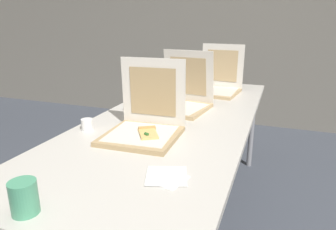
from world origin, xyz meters
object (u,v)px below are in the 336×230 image
object	(u,v)px
table	(175,124)
napkin_pile	(167,177)
cup_white_near_left	(87,124)
pizza_box_front	(144,125)
cup_printed_front	(24,197)
pizza_box_middle	(181,100)
cup_white_far	(160,95)
cup_white_mid	(130,106)
pizza_box_back	(216,86)

from	to	relation	value
table	napkin_pile	world-z (taller)	napkin_pile
cup_white_near_left	napkin_pile	distance (m)	0.66
pizza_box_front	cup_printed_front	bearing A→B (deg)	-97.29
pizza_box_middle	table	bearing A→B (deg)	-76.80
cup_printed_front	napkin_pile	xyz separation A→B (m)	(0.31, 0.34, -0.05)
pizza_box_front	cup_white_far	size ratio (longest dim) A/B	6.02
pizza_box_middle	cup_printed_front	distance (m)	1.22
table	pizza_box_front	distance (m)	0.36
pizza_box_front	cup_white_near_left	xyz separation A→B (m)	(-0.31, -0.02, -0.02)
pizza_box_front	cup_white_mid	bearing A→B (deg)	124.09
table	pizza_box_back	distance (m)	0.72
pizza_box_front	napkin_pile	distance (m)	0.44
cup_printed_front	pizza_box_front	bearing A→B (deg)	84.80
pizza_box_front	napkin_pile	xyz separation A→B (m)	(0.25, -0.36, -0.05)
pizza_box_middle	pizza_box_back	world-z (taller)	pizza_box_back
cup_white_mid	cup_white_far	size ratio (longest dim) A/B	1.00
cup_white_near_left	pizza_box_front	bearing A→B (deg)	4.17
table	cup_white_mid	bearing A→B (deg)	177.21
pizza_box_front	pizza_box_back	xyz separation A→B (m)	(0.13, 1.06, 0.00)
table	cup_printed_front	size ratio (longest dim) A/B	22.01
table	cup_white_far	bearing A→B (deg)	123.37
pizza_box_middle	cup_white_mid	size ratio (longest dim) A/B	6.35
table	pizza_box_middle	size ratio (longest dim) A/B	5.86
cup_white_far	napkin_pile	bearing A→B (deg)	-67.09
pizza_box_front	cup_printed_front	distance (m)	0.70
table	cup_white_far	xyz separation A→B (m)	(-0.23, 0.36, 0.08)
pizza_box_middle	napkin_pile	world-z (taller)	pizza_box_middle
pizza_box_back	cup_printed_front	xyz separation A→B (m)	(-0.20, -1.75, -0.00)
pizza_box_front	cup_printed_front	xyz separation A→B (m)	(-0.06, -0.70, -0.00)
cup_white_mid	cup_printed_front	distance (m)	1.08
cup_white_far	pizza_box_back	bearing A→B (deg)	46.95
pizza_box_front	cup_printed_front	size ratio (longest dim) A/B	3.56
cup_white_far	napkin_pile	size ratio (longest dim) A/B	0.33
table	pizza_box_front	bearing A→B (deg)	-96.13
pizza_box_middle	cup_white_near_left	distance (m)	0.64
pizza_box_front	pizza_box_middle	world-z (taller)	pizza_box_front
pizza_box_back	cup_white_far	distance (m)	0.49
cup_white_near_left	napkin_pile	size ratio (longest dim) A/B	0.33
table	pizza_box_front	world-z (taller)	pizza_box_front
cup_white_far	napkin_pile	xyz separation A→B (m)	(0.45, -1.06, -0.03)
table	pizza_box_back	world-z (taller)	pizza_box_back
pizza_box_middle	pizza_box_back	bearing A→B (deg)	84.72
cup_printed_front	cup_white_near_left	bearing A→B (deg)	110.29
cup_white_mid	cup_white_near_left	world-z (taller)	same
pizza_box_back	cup_white_near_left	bearing A→B (deg)	-106.36
pizza_box_back	cup_white_near_left	xyz separation A→B (m)	(-0.45, -1.08, -0.02)
cup_white_far	cup_printed_front	xyz separation A→B (m)	(0.13, -1.40, 0.02)
pizza_box_front	pizza_box_back	bearing A→B (deg)	80.64
pizza_box_middle	cup_white_far	distance (m)	0.28
table	cup_white_mid	xyz separation A→B (m)	(-0.30, 0.01, 0.08)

